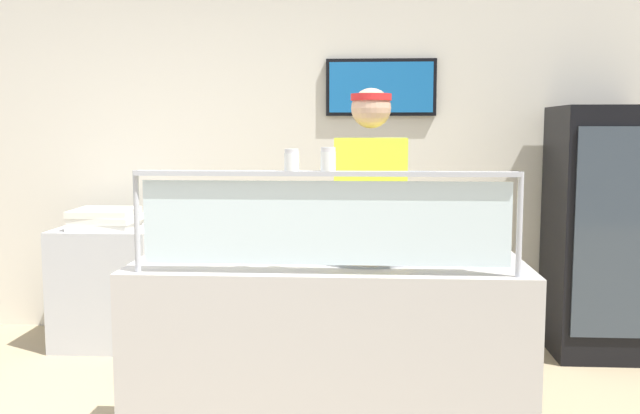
% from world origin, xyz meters
% --- Properties ---
extents(ground_plane, '(12.00, 12.00, 0.00)m').
position_xyz_m(ground_plane, '(0.88, 1.00, 0.00)').
color(ground_plane, tan).
rests_on(ground_plane, ground).
extents(shop_rear_unit, '(6.17, 0.13, 2.70)m').
position_xyz_m(shop_rear_unit, '(0.89, 2.54, 1.36)').
color(shop_rear_unit, silver).
rests_on(shop_rear_unit, ground).
extents(serving_counter, '(1.77, 0.68, 0.95)m').
position_xyz_m(serving_counter, '(0.88, 0.34, 0.47)').
color(serving_counter, '#BCB7B2').
rests_on(serving_counter, ground).
extents(sneeze_guard, '(1.59, 0.06, 0.43)m').
position_xyz_m(sneeze_guard, '(0.88, 0.06, 1.22)').
color(sneeze_guard, '#B2B5BC').
rests_on(sneeze_guard, serving_counter).
extents(pizza_tray, '(0.47, 0.47, 0.04)m').
position_xyz_m(pizza_tray, '(1.05, 0.41, 0.97)').
color(pizza_tray, '#9EA0A8').
rests_on(pizza_tray, serving_counter).
extents(pizza_server, '(0.15, 0.29, 0.01)m').
position_xyz_m(pizza_server, '(1.04, 0.39, 0.99)').
color(pizza_server, '#ADAFB7').
rests_on(pizza_server, pizza_tray).
extents(parmesan_shaker, '(0.06, 0.06, 0.09)m').
position_xyz_m(parmesan_shaker, '(0.75, 0.06, 1.42)').
color(parmesan_shaker, white).
rests_on(parmesan_shaker, sneeze_guard).
extents(pepper_flake_shaker, '(0.06, 0.06, 0.10)m').
position_xyz_m(pepper_flake_shaker, '(0.90, 0.06, 1.42)').
color(pepper_flake_shaker, white).
rests_on(pepper_flake_shaker, sneeze_guard).
extents(worker_figure, '(0.41, 0.50, 1.76)m').
position_xyz_m(worker_figure, '(1.08, 0.94, 1.01)').
color(worker_figure, '#23232D').
rests_on(worker_figure, ground).
extents(drink_fridge, '(0.64, 0.67, 1.70)m').
position_xyz_m(drink_fridge, '(2.66, 2.09, 0.85)').
color(drink_fridge, black).
rests_on(drink_fridge, ground).
extents(prep_shelf, '(0.70, 0.55, 0.85)m').
position_xyz_m(prep_shelf, '(-0.78, 2.05, 0.42)').
color(prep_shelf, '#B7BABF').
rests_on(prep_shelf, ground).
extents(pizza_box_stack, '(0.45, 0.44, 0.13)m').
position_xyz_m(pizza_box_stack, '(-0.78, 2.05, 0.92)').
color(pizza_box_stack, silver).
rests_on(pizza_box_stack, prep_shelf).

